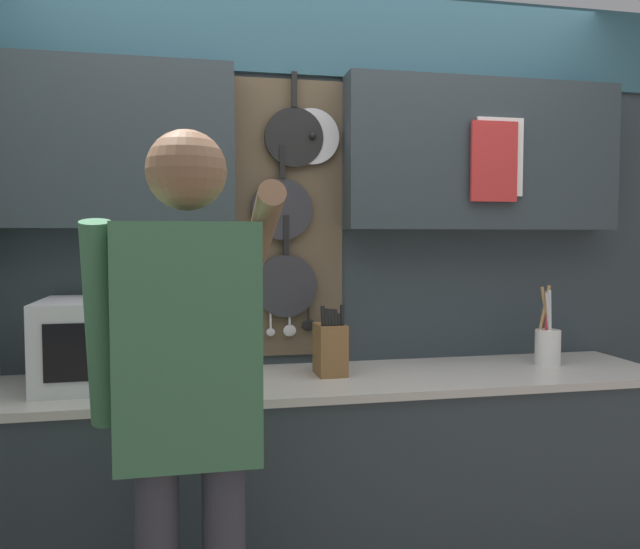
{
  "coord_description": "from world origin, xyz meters",
  "views": [
    {
      "loc": [
        -0.57,
        -2.33,
        1.47
      ],
      "look_at": [
        -0.05,
        0.18,
        1.32
      ],
      "focal_mm": 35.0,
      "sensor_mm": 36.0,
      "label": 1
    }
  ],
  "objects": [
    {
      "name": "person",
      "position": [
        -0.58,
        -0.61,
        1.05
      ],
      "size": [
        0.54,
        0.66,
        1.76
      ],
      "color": "#383842",
      "rests_on": "ground_plane"
    },
    {
      "name": "base_cabinet_counter",
      "position": [
        0.0,
        -0.0,
        0.46
      ],
      "size": [
        2.62,
        0.59,
        0.93
      ],
      "color": "#2D383D",
      "rests_on": "ground_plane"
    },
    {
      "name": "utensil_crock",
      "position": [
        0.91,
        0.04,
        1.02
      ],
      "size": [
        0.11,
        0.11,
        0.34
      ],
      "color": "white",
      "rests_on": "base_cabinet_counter"
    },
    {
      "name": "knife_block",
      "position": [
        -0.04,
        0.04,
        1.03
      ],
      "size": [
        0.11,
        0.15,
        0.28
      ],
      "color": "brown",
      "rests_on": "base_cabinet_counter"
    },
    {
      "name": "back_wall_unit",
      "position": [
        0.01,
        0.26,
        1.52
      ],
      "size": [
        3.19,
        0.23,
        2.51
      ],
      "color": "#2D383D",
      "rests_on": "ground_plane"
    },
    {
      "name": "microwave",
      "position": [
        -0.87,
        0.04,
        1.09
      ],
      "size": [
        0.48,
        0.4,
        0.32
      ],
      "color": "silver",
      "rests_on": "base_cabinet_counter"
    }
  ]
}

